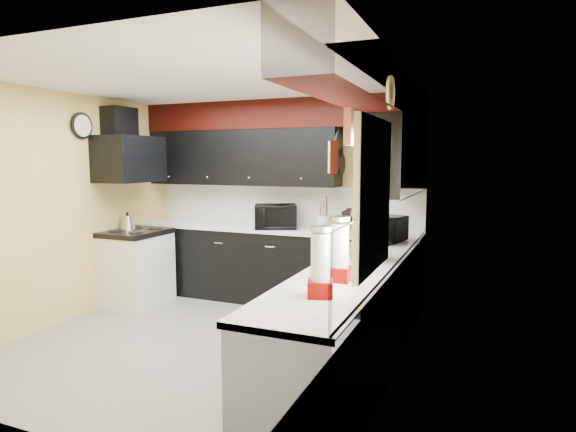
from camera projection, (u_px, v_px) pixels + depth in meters
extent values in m
plane|color=gray|center=(210.00, 342.00, 4.70)|extent=(3.60, 3.60, 0.00)
cube|color=#E0C666|center=(282.00, 201.00, 6.21)|extent=(3.60, 0.06, 2.50)
cube|color=#E0C666|center=(399.00, 225.00, 3.87)|extent=(0.06, 3.60, 2.50)
cube|color=#E0C666|center=(66.00, 208.00, 5.24)|extent=(0.06, 3.60, 2.50)
cube|color=white|center=(205.00, 80.00, 4.41)|extent=(3.60, 3.60, 0.06)
cube|color=black|center=(273.00, 266.00, 6.02)|extent=(3.60, 0.60, 0.90)
cube|color=black|center=(352.00, 328.00, 3.80)|extent=(0.60, 3.00, 0.90)
cube|color=white|center=(273.00, 229.00, 5.97)|extent=(3.62, 0.64, 0.04)
cube|color=white|center=(353.00, 270.00, 3.75)|extent=(0.64, 3.02, 0.04)
cube|color=white|center=(282.00, 205.00, 6.20)|extent=(3.60, 0.02, 0.50)
cube|color=white|center=(398.00, 232.00, 3.88)|extent=(0.02, 3.60, 0.50)
cube|color=black|center=(241.00, 158.00, 6.17)|extent=(2.60, 0.35, 0.70)
cube|color=black|center=(399.00, 157.00, 4.70)|extent=(0.35, 1.80, 0.70)
cube|color=black|center=(277.00, 115.00, 5.92)|extent=(3.60, 0.36, 0.35)
cube|color=black|center=(375.00, 87.00, 3.65)|extent=(0.36, 3.24, 0.35)
cube|color=white|center=(137.00, 270.00, 5.91)|extent=(0.60, 0.75, 0.86)
cube|color=black|center=(136.00, 233.00, 5.86)|extent=(0.62, 0.77, 0.06)
cube|color=black|center=(130.00, 159.00, 5.77)|extent=(0.50, 0.78, 0.55)
cube|color=black|center=(120.00, 124.00, 5.78)|extent=(0.24, 0.40, 0.40)
cube|color=red|center=(366.00, 131.00, 2.99)|extent=(0.04, 0.88, 0.20)
cube|color=white|center=(333.00, 157.00, 5.37)|extent=(0.03, 0.26, 0.35)
imported|color=black|center=(276.00, 217.00, 5.86)|extent=(0.63, 0.59, 0.29)
imported|color=black|center=(385.00, 229.00, 4.89)|extent=(0.41, 0.53, 0.26)
cylinder|color=silver|center=(324.00, 223.00, 5.65)|extent=(0.19, 0.19, 0.18)
cube|color=black|center=(350.00, 221.00, 5.63)|extent=(0.15, 0.18, 0.25)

